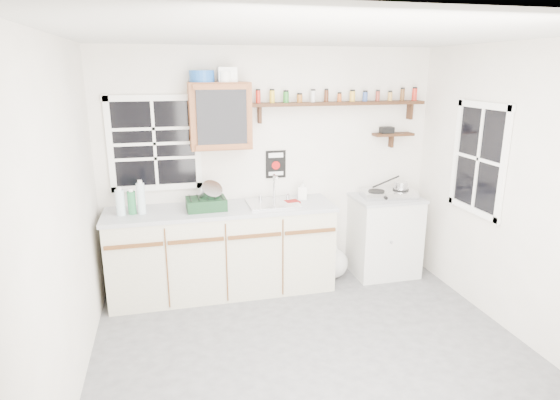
% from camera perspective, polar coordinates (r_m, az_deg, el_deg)
% --- Properties ---
extents(room, '(3.64, 3.24, 2.54)m').
position_cam_1_polar(room, '(3.57, 4.53, -0.98)').
color(room, '#4A4A4C').
rests_on(room, ground).
extents(main_cabinet, '(2.31, 0.63, 0.92)m').
position_cam_1_polar(main_cabinet, '(4.91, -6.99, -6.05)').
color(main_cabinet, '#B9B399').
rests_on(main_cabinet, floor).
extents(right_cabinet, '(0.73, 0.57, 0.91)m').
position_cam_1_polar(right_cabinet, '(5.44, 12.59, -4.21)').
color(right_cabinet, silver).
rests_on(right_cabinet, floor).
extents(sink, '(0.52, 0.44, 0.29)m').
position_cam_1_polar(sink, '(4.85, -0.88, -0.36)').
color(sink, '#BCBCC1').
rests_on(sink, main_cabinet).
extents(upper_cabinet, '(0.60, 0.32, 0.65)m').
position_cam_1_polar(upper_cabinet, '(4.74, -7.32, 10.15)').
color(upper_cabinet, '#5E3317').
rests_on(upper_cabinet, wall_back).
extents(upper_cabinet_clutter, '(0.45, 0.24, 0.14)m').
position_cam_1_polar(upper_cabinet_clutter, '(4.71, -8.17, 14.77)').
color(upper_cabinet_clutter, '#1A51A9').
rests_on(upper_cabinet_clutter, upper_cabinet).
extents(spice_shelf, '(1.91, 0.18, 0.35)m').
position_cam_1_polar(spice_shelf, '(5.10, 7.16, 11.75)').
color(spice_shelf, '#311E0D').
rests_on(spice_shelf, wall_back).
extents(secondary_shelf, '(0.45, 0.16, 0.24)m').
position_cam_1_polar(secondary_shelf, '(5.40, 13.39, 7.86)').
color(secondary_shelf, '#311E0D').
rests_on(secondary_shelf, wall_back).
extents(warning_sign, '(0.22, 0.02, 0.30)m').
position_cam_1_polar(warning_sign, '(5.06, -0.52, 4.38)').
color(warning_sign, black).
rests_on(warning_sign, wall_back).
extents(window_back, '(0.93, 0.03, 0.98)m').
position_cam_1_polar(window_back, '(4.88, -15.05, 6.65)').
color(window_back, black).
rests_on(window_back, wall_back).
extents(window_right, '(0.03, 0.78, 1.08)m').
position_cam_1_polar(window_right, '(4.82, 23.08, 4.62)').
color(window_right, black).
rests_on(window_right, wall_back).
extents(water_bottles, '(0.27, 0.09, 0.33)m').
position_cam_1_polar(water_bottles, '(4.70, -17.70, -0.08)').
color(water_bottles, silver).
rests_on(water_bottles, main_cabinet).
extents(dish_rack, '(0.40, 0.31, 0.29)m').
position_cam_1_polar(dish_rack, '(4.70, -8.83, -0.02)').
color(dish_rack, black).
rests_on(dish_rack, main_cabinet).
extents(soap_bottle, '(0.12, 0.12, 0.21)m').
position_cam_1_polar(soap_bottle, '(5.02, 2.77, 1.26)').
color(soap_bottle, white).
rests_on(soap_bottle, main_cabinet).
extents(rag, '(0.16, 0.15, 0.02)m').
position_cam_1_polar(rag, '(4.89, 1.47, -0.23)').
color(rag, maroon).
rests_on(rag, main_cabinet).
extents(hotplate, '(0.62, 0.38, 0.08)m').
position_cam_1_polar(hotplate, '(5.28, 13.08, 0.76)').
color(hotplate, '#BCBCC1').
rests_on(hotplate, right_cabinet).
extents(saucepan, '(0.37, 0.20, 0.16)m').
position_cam_1_polar(saucepan, '(5.33, 14.44, 1.71)').
color(saucepan, '#BCBCC1').
rests_on(saucepan, hotplate).
extents(trash_bag, '(0.37, 0.33, 0.42)m').
position_cam_1_polar(trash_bag, '(5.31, 6.56, -7.62)').
color(trash_bag, silver).
rests_on(trash_bag, floor).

